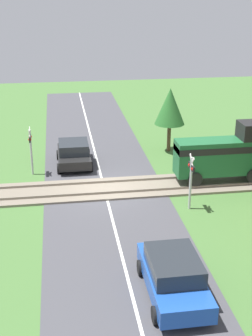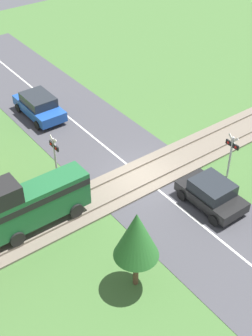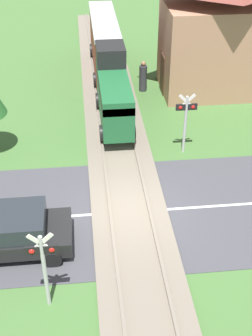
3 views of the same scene
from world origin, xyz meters
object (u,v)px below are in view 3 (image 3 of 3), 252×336
object	(u,v)px
crossing_signal_west_approach	(43,260)
car_near_crossing	(16,231)
pedestrian_by_station	(143,77)
train	(108,60)
station_building	(220,32)
crossing_signal_east_approach	(186,115)

from	to	relation	value
crossing_signal_west_approach	car_near_crossing	bearing A→B (deg)	114.18
car_near_crossing	pedestrian_by_station	distance (m)	13.05
car_near_crossing	crossing_signal_west_approach	distance (m)	2.87
crossing_signal_west_approach	pedestrian_by_station	distance (m)	14.93
train	crossing_signal_west_approach	world-z (taller)	train
car_near_crossing	station_building	distance (m)	15.23
crossing_signal_west_approach	crossing_signal_east_approach	size ratio (longest dim) A/B	1.00
car_near_crossing	crossing_signal_west_approach	size ratio (longest dim) A/B	1.30
crossing_signal_west_approach	train	bearing A→B (deg)	78.67
train	pedestrian_by_station	distance (m)	2.19
crossing_signal_west_approach	crossing_signal_east_approach	xyz separation A→B (m)	(5.65, 7.76, 0.00)
crossing_signal_west_approach	pedestrian_by_station	xyz separation A→B (m)	(4.72, 14.13, -1.04)
station_building	pedestrian_by_station	distance (m)	4.65
car_near_crossing	station_building	world-z (taller)	station_building
car_near_crossing	pedestrian_by_station	size ratio (longest dim) A/B	2.14
train	crossing_signal_east_approach	xyz separation A→B (m)	(2.82, -6.34, -0.06)
station_building	pedestrian_by_station	world-z (taller)	station_building
train	pedestrian_by_station	size ratio (longest dim) A/B	7.30
train	car_near_crossing	xyz separation A→B (m)	(-3.92, -11.66, -1.09)
crossing_signal_west_approach	crossing_signal_east_approach	distance (m)	9.60
car_near_crossing	station_building	size ratio (longest dim) A/B	0.55
crossing_signal_east_approach	station_building	xyz separation A→B (m)	(3.00, 6.11, 1.43)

